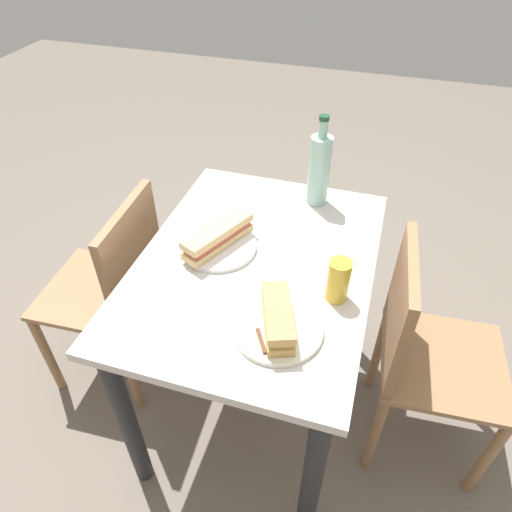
# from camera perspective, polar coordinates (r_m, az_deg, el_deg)

# --- Properties ---
(ground_plane) EXTENTS (8.00, 8.00, 0.00)m
(ground_plane) POSITION_cam_1_polar(r_m,az_deg,el_deg) (2.01, 0.00, -17.04)
(ground_plane) COLOR #6B6056
(dining_table) EXTENTS (0.95, 0.71, 0.76)m
(dining_table) POSITION_cam_1_polar(r_m,az_deg,el_deg) (1.53, 0.00, -4.67)
(dining_table) COLOR beige
(dining_table) RESTS_ON ground
(chair_far) EXTENTS (0.42, 0.42, 0.85)m
(chair_far) POSITION_cam_1_polar(r_m,az_deg,el_deg) (1.81, -16.94, -3.55)
(chair_far) COLOR #936B47
(chair_far) RESTS_ON ground
(chair_near) EXTENTS (0.43, 0.43, 0.85)m
(chair_near) POSITION_cam_1_polar(r_m,az_deg,el_deg) (1.63, 19.66, -10.79)
(chair_near) COLOR #936B47
(chair_near) RESTS_ON ground
(plate_near) EXTENTS (0.24, 0.24, 0.01)m
(plate_near) POSITION_cam_1_polar(r_m,az_deg,el_deg) (1.47, -4.64, 1.22)
(plate_near) COLOR white
(plate_near) RESTS_ON dining_table
(baguette_sandwich_near) EXTENTS (0.26, 0.17, 0.07)m
(baguette_sandwich_near) POSITION_cam_1_polar(r_m,az_deg,el_deg) (1.45, -4.73, 2.48)
(baguette_sandwich_near) COLOR #DBB77A
(baguette_sandwich_near) RESTS_ON plate_near
(knife_near) EXTENTS (0.17, 0.08, 0.01)m
(knife_near) POSITION_cam_1_polar(r_m,az_deg,el_deg) (1.49, -6.44, 2.20)
(knife_near) COLOR silver
(knife_near) RESTS_ON plate_near
(plate_far) EXTENTS (0.24, 0.24, 0.01)m
(plate_far) POSITION_cam_1_polar(r_m,az_deg,el_deg) (1.23, 2.66, -8.89)
(plate_far) COLOR silver
(plate_far) RESTS_ON dining_table
(baguette_sandwich_far) EXTENTS (0.21, 0.14, 0.07)m
(baguette_sandwich_far) POSITION_cam_1_polar(r_m,az_deg,el_deg) (1.20, 2.72, -7.61)
(baguette_sandwich_far) COLOR tan
(baguette_sandwich_far) RESTS_ON plate_far
(knife_far) EXTENTS (0.16, 0.10, 0.01)m
(knife_far) POSITION_cam_1_polar(r_m,az_deg,el_deg) (1.21, 0.21, -9.09)
(knife_far) COLOR silver
(knife_far) RESTS_ON plate_far
(water_bottle) EXTENTS (0.08, 0.08, 0.33)m
(water_bottle) POSITION_cam_1_polar(r_m,az_deg,el_deg) (1.63, 7.82, 10.60)
(water_bottle) COLOR #99C6B7
(water_bottle) RESTS_ON dining_table
(beer_glass) EXTENTS (0.06, 0.06, 0.13)m
(beer_glass) POSITION_cam_1_polar(r_m,az_deg,el_deg) (1.29, 10.13, -2.98)
(beer_glass) COLOR gold
(beer_glass) RESTS_ON dining_table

